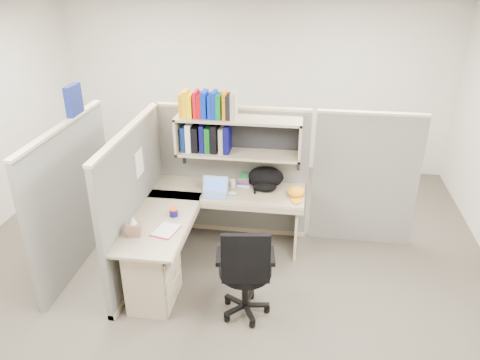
% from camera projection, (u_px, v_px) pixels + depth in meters
% --- Properties ---
extents(ground, '(6.00, 6.00, 0.00)m').
position_uv_depth(ground, '(220.00, 272.00, 5.17)').
color(ground, '#3A342C').
rests_on(ground, ground).
extents(room_shell, '(6.00, 6.00, 6.00)m').
position_uv_depth(room_shell, '(217.00, 134.00, 4.46)').
color(room_shell, beige).
rests_on(room_shell, ground).
extents(cubicle, '(3.79, 1.84, 1.95)m').
position_uv_depth(cubicle, '(194.00, 179.00, 5.22)').
color(cubicle, '#5B5B57').
rests_on(cubicle, ground).
extents(desk, '(1.74, 1.75, 0.73)m').
position_uv_depth(desk, '(175.00, 251.00, 4.77)').
color(desk, tan).
rests_on(desk, ground).
extents(laptop, '(0.29, 0.29, 0.21)m').
position_uv_depth(laptop, '(214.00, 188.00, 5.18)').
color(laptop, '#B7B6BB').
rests_on(laptop, desk).
extents(backpack, '(0.44, 0.36, 0.24)m').
position_uv_depth(backpack, '(265.00, 179.00, 5.35)').
color(backpack, black).
rests_on(backpack, desk).
extents(orange_cap, '(0.23, 0.25, 0.11)m').
position_uv_depth(orange_cap, '(296.00, 192.00, 5.21)').
color(orange_cap, orange).
rests_on(orange_cap, desk).
extents(snack_canister, '(0.09, 0.09, 0.09)m').
position_uv_depth(snack_canister, '(174.00, 212.00, 4.81)').
color(snack_canister, '#110E53').
rests_on(snack_canister, desk).
extents(tissue_box, '(0.15, 0.15, 0.20)m').
position_uv_depth(tissue_box, '(134.00, 226.00, 4.47)').
color(tissue_box, '#8D644F').
rests_on(tissue_box, desk).
extents(mouse, '(0.11, 0.09, 0.04)m').
position_uv_depth(mouse, '(233.00, 193.00, 5.25)').
color(mouse, '#98B7D7').
rests_on(mouse, desk).
extents(paper_cup, '(0.07, 0.07, 0.09)m').
position_uv_depth(paper_cup, '(233.00, 183.00, 5.41)').
color(paper_cup, white).
rests_on(paper_cup, desk).
extents(book_stack, '(0.17, 0.22, 0.10)m').
position_uv_depth(book_stack, '(245.00, 179.00, 5.50)').
color(book_stack, gray).
rests_on(book_stack, desk).
extents(loose_paper, '(0.25, 0.30, 0.00)m').
position_uv_depth(loose_paper, '(166.00, 230.00, 4.58)').
color(loose_paper, silver).
rests_on(loose_paper, desk).
extents(task_chair, '(0.57, 0.53, 1.04)m').
position_uv_depth(task_chair, '(245.00, 285.00, 4.39)').
color(task_chair, black).
rests_on(task_chair, ground).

